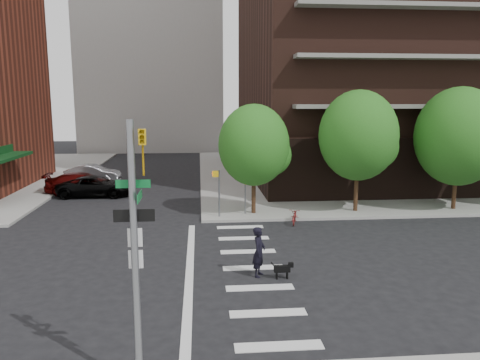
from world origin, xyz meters
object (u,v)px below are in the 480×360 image
object	(u,v)px
traffic_signal	(137,276)
dog_walker	(259,252)
parked_car_maroon	(83,183)
parked_car_black	(96,186)
parked_car_silver	(93,173)
scooter	(295,216)

from	to	relation	value
traffic_signal	dog_walker	bearing A→B (deg)	61.67
parked_car_maroon	parked_car_black	bearing A→B (deg)	-136.18
parked_car_black	parked_car_silver	bearing A→B (deg)	15.02
traffic_signal	scooter	bearing A→B (deg)	65.21
parked_car_black	dog_walker	xyz separation A→B (m)	(9.30, -15.63, 0.25)
scooter	dog_walker	size ratio (longest dim) A/B	0.86
scooter	dog_walker	world-z (taller)	dog_walker
parked_car_silver	scooter	size ratio (longest dim) A/B	2.66
traffic_signal	parked_car_silver	distance (m)	28.94
parked_car_black	parked_car_maroon	distance (m)	1.45
parked_car_silver	parked_car_black	bearing A→B (deg)	-161.70
parked_car_black	parked_car_maroon	xyz separation A→B (m)	(-1.05, 1.00, 0.05)
parked_car_black	parked_car_maroon	bearing A→B (deg)	47.66
parked_car_maroon	scooter	size ratio (longest dim) A/B	3.17
parked_car_silver	parked_car_maroon	bearing A→B (deg)	-171.24
parked_car_maroon	parked_car_silver	world-z (taller)	parked_car_maroon
scooter	dog_walker	distance (m)	7.92
parked_car_maroon	scooter	world-z (taller)	parked_car_maroon
parked_car_maroon	scooter	distance (m)	16.16
parked_car_black	parked_car_maroon	size ratio (longest dim) A/B	0.98
parked_car_maroon	parked_car_silver	bearing A→B (deg)	1.65
parked_car_maroon	scooter	xyz separation A→B (m)	(13.24, -9.27, -0.32)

